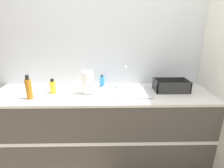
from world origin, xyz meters
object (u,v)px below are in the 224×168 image
at_px(paper_towel_roll, 88,82).
at_px(bottle_yellow, 53,87).
at_px(bottle_amber, 29,89).
at_px(soap_dispenser, 102,81).
at_px(sink, 126,91).
at_px(dish_rack, 171,87).

relative_size(paper_towel_roll, bottle_yellow, 1.52).
distance_m(paper_towel_roll, bottle_amber, 0.63).
bearing_deg(soap_dispenser, bottle_yellow, -158.60).
distance_m(sink, bottle_yellow, 0.86).
xyz_separation_m(paper_towel_roll, dish_rack, (1.00, 0.07, -0.08)).
distance_m(bottle_yellow, soap_dispenser, 0.61).
bearing_deg(bottle_yellow, bottle_amber, -141.36).
bearing_deg(bottle_amber, sink, 8.43).
height_order(bottle_amber, soap_dispenser, bottle_amber).
distance_m(paper_towel_roll, bottle_yellow, 0.41).
bearing_deg(dish_rack, bottle_amber, -172.48).
xyz_separation_m(sink, bottle_amber, (-1.06, -0.16, 0.10)).
bearing_deg(dish_rack, sink, -174.27).
height_order(sink, bottle_yellow, sink).
relative_size(bottle_yellow, bottle_amber, 0.65).
height_order(dish_rack, soap_dispenser, soap_dispenser).
xyz_separation_m(sink, paper_towel_roll, (-0.45, -0.01, 0.12)).
xyz_separation_m(dish_rack, bottle_yellow, (-1.41, -0.05, 0.03)).
height_order(paper_towel_roll, dish_rack, paper_towel_roll).
relative_size(sink, paper_towel_roll, 2.20).
bearing_deg(paper_towel_roll, soap_dispenser, 56.50).
distance_m(dish_rack, bottle_yellow, 1.41).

